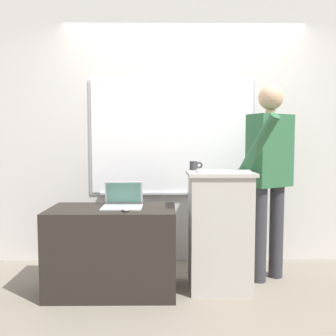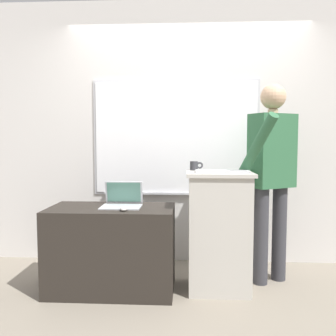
{
  "view_description": "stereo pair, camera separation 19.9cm",
  "coord_description": "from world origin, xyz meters",
  "px_view_note": "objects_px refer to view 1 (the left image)",
  "views": [
    {
      "loc": [
        -0.2,
        -2.64,
        1.29
      ],
      "look_at": [
        -0.18,
        0.44,
        1.05
      ],
      "focal_mm": 38.0,
      "sensor_mm": 36.0,
      "label": 1
    },
    {
      "loc": [
        -0.0,
        -2.64,
        1.29
      ],
      "look_at": [
        -0.18,
        0.44,
        1.05
      ],
      "focal_mm": 38.0,
      "sensor_mm": 36.0,
      "label": 2
    }
  ],
  "objects_px": {
    "lectern_podium": "(219,230)",
    "coffee_mug": "(194,166)",
    "person_presenter": "(270,168)",
    "side_desk": "(113,250)",
    "computer_mouse_by_laptop": "(126,209)",
    "wireless_keyboard": "(223,171)",
    "laptop": "(123,199)"
  },
  "relations": [
    {
      "from": "side_desk",
      "to": "computer_mouse_by_laptop",
      "type": "bearing_deg",
      "value": -47.53
    },
    {
      "from": "person_presenter",
      "to": "laptop",
      "type": "relative_size",
      "value": 5.3
    },
    {
      "from": "wireless_keyboard",
      "to": "computer_mouse_by_laptop",
      "type": "relative_size",
      "value": 4.46
    },
    {
      "from": "wireless_keyboard",
      "to": "lectern_podium",
      "type": "bearing_deg",
      "value": 107.49
    },
    {
      "from": "laptop",
      "to": "computer_mouse_by_laptop",
      "type": "xyz_separation_m",
      "value": [
        0.05,
        -0.22,
        -0.04
      ]
    },
    {
      "from": "person_presenter",
      "to": "lectern_podium",
      "type": "bearing_deg",
      "value": 171.78
    },
    {
      "from": "person_presenter",
      "to": "wireless_keyboard",
      "type": "xyz_separation_m",
      "value": [
        -0.46,
        -0.24,
        -0.01
      ]
    },
    {
      "from": "side_desk",
      "to": "person_presenter",
      "type": "xyz_separation_m",
      "value": [
        1.4,
        0.25,
        0.68
      ]
    },
    {
      "from": "wireless_keyboard",
      "to": "laptop",
      "type": "bearing_deg",
      "value": 175.79
    },
    {
      "from": "side_desk",
      "to": "laptop",
      "type": "bearing_deg",
      "value": 40.04
    },
    {
      "from": "lectern_podium",
      "to": "coffee_mug",
      "type": "xyz_separation_m",
      "value": [
        -0.21,
        0.17,
        0.55
      ]
    },
    {
      "from": "person_presenter",
      "to": "computer_mouse_by_laptop",
      "type": "bearing_deg",
      "value": 168.38
    },
    {
      "from": "laptop",
      "to": "wireless_keyboard",
      "type": "relative_size",
      "value": 0.76
    },
    {
      "from": "lectern_podium",
      "to": "wireless_keyboard",
      "type": "relative_size",
      "value": 2.3
    },
    {
      "from": "laptop",
      "to": "coffee_mug",
      "type": "distance_m",
      "value": 0.71
    },
    {
      "from": "person_presenter",
      "to": "wireless_keyboard",
      "type": "distance_m",
      "value": 0.52
    },
    {
      "from": "lectern_podium",
      "to": "coffee_mug",
      "type": "distance_m",
      "value": 0.61
    },
    {
      "from": "side_desk",
      "to": "person_presenter",
      "type": "distance_m",
      "value": 1.58
    },
    {
      "from": "lectern_podium",
      "to": "person_presenter",
      "type": "height_order",
      "value": "person_presenter"
    },
    {
      "from": "lectern_podium",
      "to": "laptop",
      "type": "bearing_deg",
      "value": 179.74
    },
    {
      "from": "person_presenter",
      "to": "computer_mouse_by_laptop",
      "type": "height_order",
      "value": "person_presenter"
    },
    {
      "from": "lectern_podium",
      "to": "side_desk",
      "type": "relative_size",
      "value": 0.96
    },
    {
      "from": "person_presenter",
      "to": "coffee_mug",
      "type": "distance_m",
      "value": 0.69
    },
    {
      "from": "side_desk",
      "to": "coffee_mug",
      "type": "relative_size",
      "value": 9.01
    },
    {
      "from": "wireless_keyboard",
      "to": "coffee_mug",
      "type": "height_order",
      "value": "coffee_mug"
    },
    {
      "from": "laptop",
      "to": "lectern_podium",
      "type": "bearing_deg",
      "value": -0.26
    },
    {
      "from": "side_desk",
      "to": "wireless_keyboard",
      "type": "relative_size",
      "value": 2.39
    },
    {
      "from": "lectern_podium",
      "to": "side_desk",
      "type": "bearing_deg",
      "value": -175.81
    },
    {
      "from": "laptop",
      "to": "side_desk",
      "type": "bearing_deg",
      "value": -139.96
    },
    {
      "from": "laptop",
      "to": "wireless_keyboard",
      "type": "bearing_deg",
      "value": -4.21
    },
    {
      "from": "laptop",
      "to": "wireless_keyboard",
      "type": "height_order",
      "value": "wireless_keyboard"
    },
    {
      "from": "person_presenter",
      "to": "coffee_mug",
      "type": "bearing_deg",
      "value": 152.04
    }
  ]
}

